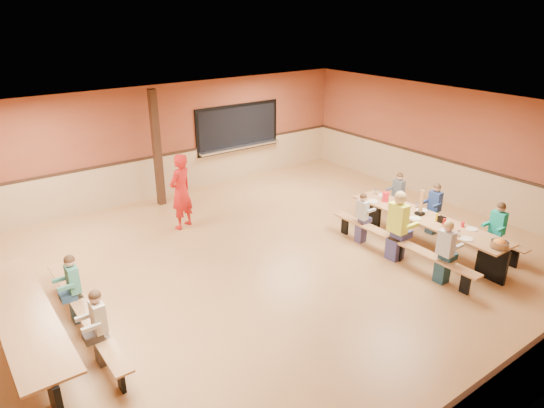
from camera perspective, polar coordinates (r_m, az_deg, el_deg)
ground at (r=9.76m, az=-0.93°, el=-7.58°), size 12.00×12.00×0.00m
room_envelope at (r=9.44m, az=-0.95°, el=-3.94°), size 12.04×10.04×3.02m
kitchen_pass_through at (r=14.44m, az=-4.01°, el=8.72°), size 2.78×0.28×1.38m
structural_post at (r=12.70m, az=-13.38°, el=6.32°), size 0.18×0.18×3.00m
cafeteria_table_main at (r=10.77m, az=17.59°, el=-2.56°), size 1.91×3.70×0.74m
cafeteria_table_second at (r=8.19m, az=-26.98°, el=-12.46°), size 1.91×3.70×0.74m
seated_child_white_left at (r=9.59m, az=19.66°, el=-5.39°), size 0.38×0.31×1.24m
seated_adult_yellow at (r=10.13m, az=14.52°, el=-2.58°), size 0.49×0.40×1.45m
seated_child_grey_left at (r=10.76m, az=10.52°, el=-1.66°), size 0.33×0.27×1.12m
seated_child_teal_right at (r=10.88m, az=24.90°, el=-2.93°), size 0.38×0.31×1.22m
seated_child_navy_right at (r=11.58m, az=18.53°, el=-0.56°), size 0.36×0.29×1.19m
seated_child_char_right at (r=12.16m, az=14.59°, el=0.91°), size 0.34×0.28×1.16m
seated_child_green_sec at (r=8.61m, az=-22.22°, el=-9.25°), size 0.36×0.30×1.19m
seated_child_tan_sec at (r=7.55m, az=-19.58°, el=-13.56°), size 0.37×0.30×1.20m
standing_woman at (r=11.37m, az=-10.68°, el=1.45°), size 0.77×0.65×1.79m
punch_pitcher at (r=11.28m, az=13.21°, el=0.83°), size 0.16×0.16×0.22m
chip_bowl at (r=9.85m, az=25.20°, el=-4.26°), size 0.32×0.32×0.15m
napkin_dispenser at (r=10.52m, az=19.35°, el=-1.74°), size 0.10×0.14×0.13m
condiment_mustard at (r=10.53m, az=18.79°, el=-1.51°), size 0.06×0.06×0.17m
condiment_ketchup at (r=10.33m, az=19.59°, el=-2.08°), size 0.06×0.06×0.17m
table_paddle at (r=10.74m, az=17.05°, el=-0.54°), size 0.16×0.16×0.56m
place_settings at (r=10.67m, az=17.76°, el=-1.25°), size 0.65×3.30×0.11m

